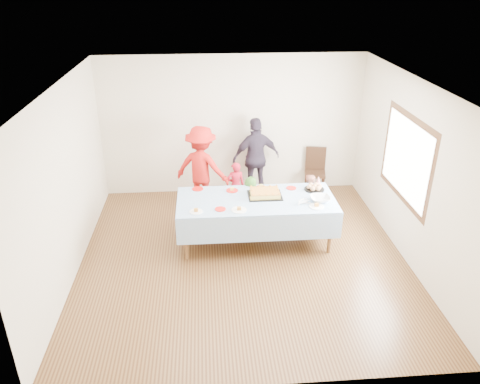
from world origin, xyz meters
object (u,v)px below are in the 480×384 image
at_px(party_table, 256,202).
at_px(dining_chair, 315,168).
at_px(adult_left, 202,168).
at_px(birthday_cake, 265,193).

xyz_separation_m(party_table, dining_chair, (1.38, 1.82, -0.21)).
relative_size(dining_chair, adult_left, 0.58).
distance_m(birthday_cake, dining_chair, 2.13).
distance_m(party_table, adult_left, 1.60).
height_order(party_table, dining_chair, dining_chair).
height_order(party_table, adult_left, adult_left).
height_order(birthday_cake, dining_chair, dining_chair).
bearing_deg(dining_chair, party_table, -115.83).
relative_size(birthday_cake, dining_chair, 0.59).
bearing_deg(party_table, adult_left, 122.47).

